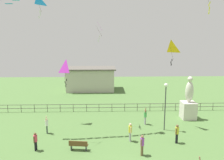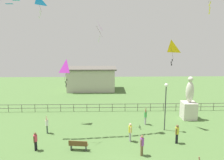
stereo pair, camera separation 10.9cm
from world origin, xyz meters
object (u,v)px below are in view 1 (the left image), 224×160
object	(u,v)px
person_4	(47,124)
kite_1	(96,26)
kite_3	(38,1)
person_0	(145,116)
person_1	(130,131)
person_2	(177,132)
park_bench	(78,145)
kite_2	(171,47)
statue_monument	(189,105)
lamppost	(166,97)
person_7	(142,144)
kite_0	(66,67)
person_3	(35,140)

from	to	relation	value
person_4	kite_1	bearing A→B (deg)	27.21
person_4	kite_3	distance (m)	10.96
person_0	person_1	bearing A→B (deg)	-117.71
person_2	kite_3	distance (m)	15.98
park_bench	kite_1	size ratio (longest dim) A/B	0.73
park_bench	kite_3	distance (m)	12.16
person_0	kite_2	bearing A→B (deg)	-19.31
person_4	kite_1	xyz separation A→B (m)	(4.65, 2.39, 9.11)
person_1	statue_monument	bearing A→B (deg)	37.19
person_4	kite_2	bearing A→B (deg)	5.81
person_2	kite_2	world-z (taller)	kite_2
park_bench	kite_3	bearing A→B (deg)	140.97
park_bench	kite_1	world-z (taller)	kite_1
lamppost	person_7	world-z (taller)	lamppost
lamppost	person_2	world-z (taller)	lamppost
kite_0	kite_3	world-z (taller)	kite_3
person_4	person_3	bearing A→B (deg)	-90.59
person_1	person_3	world-z (taller)	person_1
statue_monument	park_bench	world-z (taller)	statue_monument
person_7	kite_3	size ratio (longest dim) A/B	0.84
person_0	kite_1	bearing A→B (deg)	174.73
person_1	park_bench	bearing A→B (deg)	-161.14
person_1	person_4	world-z (taller)	person_4
statue_monument	person_4	bearing A→B (deg)	-166.57
person_3	kite_1	bearing A→B (deg)	50.30
person_0	person_4	size ratio (longest dim) A/B	1.04
kite_0	park_bench	bearing A→B (deg)	-74.12
person_4	person_7	xyz separation A→B (m)	(8.28, -4.25, 0.04)
lamppost	person_3	world-z (taller)	lamppost
person_2	kite_3	bearing A→B (deg)	171.66
kite_0	kite_1	distance (m)	5.29
person_3	kite_3	size ratio (longest dim) A/B	0.78
park_bench	person_4	size ratio (longest dim) A/B	0.86
person_2	kite_0	world-z (taller)	kite_0
person_3	lamppost	bearing A→B (deg)	18.15
park_bench	person_4	world-z (taller)	person_4
park_bench	kite_3	size ratio (longest dim) A/B	0.79
person_0	kite_1	distance (m)	10.36
lamppost	person_0	bearing A→B (deg)	137.52
kite_2	kite_0	bearing A→B (deg)	168.31
person_3	person_1	bearing A→B (deg)	10.12
park_bench	person_0	bearing A→B (deg)	39.99
lamppost	person_1	bearing A→B (deg)	-147.20
person_3	kite_2	world-z (taller)	kite_2
statue_monument	kite_2	distance (m)	7.43
park_bench	person_2	size ratio (longest dim) A/B	0.93
kite_0	kite_2	world-z (taller)	kite_2
kite_0	person_1	bearing A→B (deg)	-40.07
person_1	person_0	bearing A→B (deg)	62.29
person_0	kite_0	xyz separation A→B (m)	(-8.19, 1.39, 4.96)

